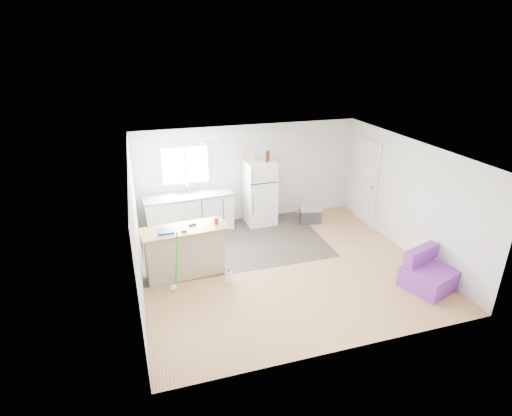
{
  "coord_description": "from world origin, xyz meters",
  "views": [
    {
      "loc": [
        -2.56,
        -6.55,
        4.23
      ],
      "look_at": [
        -0.37,
        0.7,
        1.04
      ],
      "focal_mm": 28.0,
      "sensor_mm": 36.0,
      "label": 1
    }
  ],
  "objects_px": {
    "purple_seat": "(427,275)",
    "cardboard_box": "(251,156)",
    "cleaner_jug": "(229,277)",
    "kitchen_cabinets": "(190,213)",
    "red_cup": "(216,221)",
    "refrigerator": "(260,193)",
    "bottle_right": "(268,156)",
    "blue_tray": "(166,231)",
    "peninsula": "(184,251)",
    "bottle_left": "(267,157)",
    "cooler": "(310,214)",
    "mop": "(174,279)"
  },
  "relations": [
    {
      "from": "purple_seat",
      "to": "cardboard_box",
      "type": "xyz_separation_m",
      "value": [
        -2.34,
        3.57,
        1.49
      ]
    },
    {
      "from": "purple_seat",
      "to": "cleaner_jug",
      "type": "height_order",
      "value": "purple_seat"
    },
    {
      "from": "purple_seat",
      "to": "cleaner_jug",
      "type": "bearing_deg",
      "value": 142.62
    },
    {
      "from": "kitchen_cabinets",
      "to": "cleaner_jug",
      "type": "height_order",
      "value": "kitchen_cabinets"
    },
    {
      "from": "cleaner_jug",
      "to": "red_cup",
      "type": "bearing_deg",
      "value": 122.35
    },
    {
      "from": "refrigerator",
      "to": "bottle_right",
      "type": "distance_m",
      "value": 0.94
    },
    {
      "from": "purple_seat",
      "to": "blue_tray",
      "type": "xyz_separation_m",
      "value": [
        -4.53,
        1.65,
        0.76
      ]
    },
    {
      "from": "peninsula",
      "to": "bottle_left",
      "type": "xyz_separation_m",
      "value": [
        2.24,
        1.75,
        1.22
      ]
    },
    {
      "from": "kitchen_cabinets",
      "to": "cooler",
      "type": "height_order",
      "value": "kitchen_cabinets"
    },
    {
      "from": "kitchen_cabinets",
      "to": "mop",
      "type": "distance_m",
      "value": 2.47
    },
    {
      "from": "red_cup",
      "to": "cleaner_jug",
      "type": "bearing_deg",
      "value": -81.73
    },
    {
      "from": "kitchen_cabinets",
      "to": "red_cup",
      "type": "xyz_separation_m",
      "value": [
        0.28,
        -1.86,
        0.57
      ]
    },
    {
      "from": "red_cup",
      "to": "mop",
      "type": "bearing_deg",
      "value": -150.59
    },
    {
      "from": "cooler",
      "to": "blue_tray",
      "type": "distance_m",
      "value": 4.04
    },
    {
      "from": "bottle_left",
      "to": "bottle_right",
      "type": "xyz_separation_m",
      "value": [
        0.06,
        0.09,
        0.0
      ]
    },
    {
      "from": "purple_seat",
      "to": "peninsula",
      "type": "bearing_deg",
      "value": 139.04
    },
    {
      "from": "refrigerator",
      "to": "bottle_left",
      "type": "bearing_deg",
      "value": -42.28
    },
    {
      "from": "kitchen_cabinets",
      "to": "mop",
      "type": "height_order",
      "value": "kitchen_cabinets"
    },
    {
      "from": "purple_seat",
      "to": "cooler",
      "type": "bearing_deg",
      "value": 86.88
    },
    {
      "from": "cooler",
      "to": "bottle_left",
      "type": "relative_size",
      "value": 2.37
    },
    {
      "from": "red_cup",
      "to": "blue_tray",
      "type": "height_order",
      "value": "red_cup"
    },
    {
      "from": "cooler",
      "to": "blue_tray",
      "type": "height_order",
      "value": "blue_tray"
    },
    {
      "from": "cleaner_jug",
      "to": "red_cup",
      "type": "relative_size",
      "value": 2.35
    },
    {
      "from": "kitchen_cabinets",
      "to": "peninsula",
      "type": "bearing_deg",
      "value": -104.28
    },
    {
      "from": "cooler",
      "to": "bottle_left",
      "type": "xyz_separation_m",
      "value": [
        -1.08,
        0.24,
        1.51
      ]
    },
    {
      "from": "refrigerator",
      "to": "cleaner_jug",
      "type": "bearing_deg",
      "value": -121.67
    },
    {
      "from": "cardboard_box",
      "to": "bottle_right",
      "type": "distance_m",
      "value": 0.42
    },
    {
      "from": "peninsula",
      "to": "blue_tray",
      "type": "bearing_deg",
      "value": -170.13
    },
    {
      "from": "mop",
      "to": "bottle_left",
      "type": "distance_m",
      "value": 3.67
    },
    {
      "from": "bottle_left",
      "to": "cleaner_jug",
      "type": "bearing_deg",
      "value": -123.12
    },
    {
      "from": "peninsula",
      "to": "blue_tray",
      "type": "height_order",
      "value": "blue_tray"
    },
    {
      "from": "cooler",
      "to": "cardboard_box",
      "type": "relative_size",
      "value": 1.98
    },
    {
      "from": "blue_tray",
      "to": "purple_seat",
      "type": "bearing_deg",
      "value": -20.0
    },
    {
      "from": "refrigerator",
      "to": "red_cup",
      "type": "xyz_separation_m",
      "value": [
        -1.46,
        -1.83,
        0.25
      ]
    },
    {
      "from": "refrigerator",
      "to": "kitchen_cabinets",
      "type": "bearing_deg",
      "value": 177.03
    },
    {
      "from": "purple_seat",
      "to": "mop",
      "type": "bearing_deg",
      "value": 145.83
    },
    {
      "from": "peninsula",
      "to": "refrigerator",
      "type": "xyz_separation_m",
      "value": [
        2.11,
        1.87,
        0.3
      ]
    },
    {
      "from": "purple_seat",
      "to": "red_cup",
      "type": "relative_size",
      "value": 8.58
    },
    {
      "from": "bottle_right",
      "to": "mop",
      "type": "bearing_deg",
      "value": -137.74
    },
    {
      "from": "cardboard_box",
      "to": "mop",
      "type": "bearing_deg",
      "value": -132.71
    },
    {
      "from": "red_cup",
      "to": "blue_tray",
      "type": "distance_m",
      "value": 0.97
    },
    {
      "from": "refrigerator",
      "to": "cleaner_jug",
      "type": "distance_m",
      "value": 2.86
    },
    {
      "from": "cleaner_jug",
      "to": "cardboard_box",
      "type": "relative_size",
      "value": 0.94
    },
    {
      "from": "refrigerator",
      "to": "mop",
      "type": "bearing_deg",
      "value": -137.33
    },
    {
      "from": "kitchen_cabinets",
      "to": "cardboard_box",
      "type": "xyz_separation_m",
      "value": [
        1.51,
        -0.06,
        1.27
      ]
    },
    {
      "from": "purple_seat",
      "to": "bottle_right",
      "type": "distance_m",
      "value": 4.31
    },
    {
      "from": "mop",
      "to": "cardboard_box",
      "type": "distance_m",
      "value": 3.5
    },
    {
      "from": "peninsula",
      "to": "purple_seat",
      "type": "distance_m",
      "value": 4.56
    },
    {
      "from": "kitchen_cabinets",
      "to": "refrigerator",
      "type": "bearing_deg",
      "value": -4.18
    },
    {
      "from": "peninsula",
      "to": "bottle_left",
      "type": "distance_m",
      "value": 3.09
    }
  ]
}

